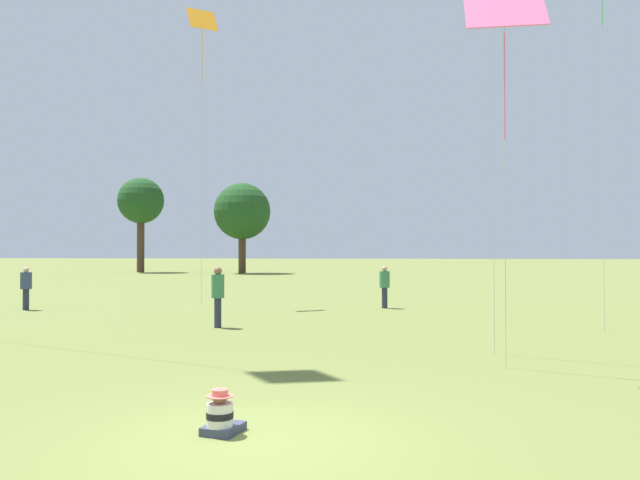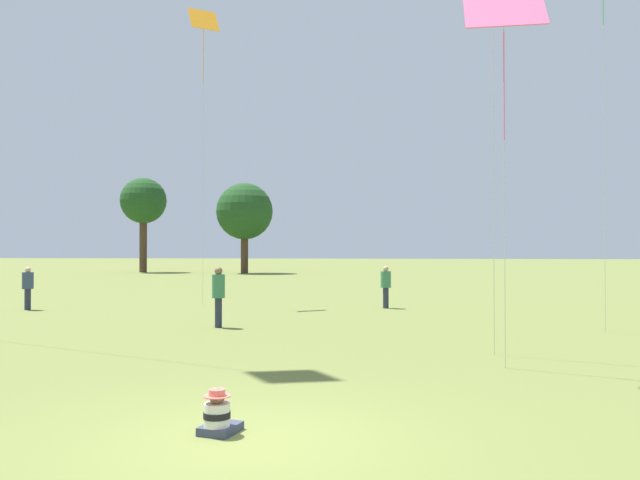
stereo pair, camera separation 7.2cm
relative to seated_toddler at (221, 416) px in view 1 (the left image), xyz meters
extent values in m
plane|color=olive|center=(0.46, -0.24, -0.22)|extent=(300.00, 300.00, 0.00)
cube|color=#383D56|center=(0.01, 0.06, -0.17)|extent=(0.49, 0.56, 0.10)
cylinder|color=silver|center=(-0.01, -0.02, 0.01)|extent=(0.37, 0.37, 0.27)
cylinder|color=black|center=(-0.01, -0.02, 0.01)|extent=(0.39, 0.39, 0.08)
sphere|color=brown|center=(-0.01, -0.02, 0.23)|extent=(0.19, 0.19, 0.19)
cylinder|color=#E0665B|center=(-0.01, -0.02, 0.24)|extent=(0.32, 0.32, 0.01)
cylinder|color=#E0665B|center=(-0.01, -0.02, 0.27)|extent=(0.19, 0.19, 0.09)
cylinder|color=#282D42|center=(-11.35, 14.11, 0.16)|extent=(0.30, 0.30, 0.77)
cylinder|color=#334260|center=(-11.35, 14.11, 0.85)|extent=(0.55, 0.55, 0.61)
sphere|color=#DBAD89|center=(-11.35, 14.11, 1.25)|extent=(0.21, 0.21, 0.21)
cylinder|color=#282D42|center=(1.68, 16.39, 0.17)|extent=(0.30, 0.30, 0.78)
cylinder|color=#387A51|center=(1.68, 16.39, 0.87)|extent=(0.55, 0.55, 0.62)
sphere|color=tan|center=(1.68, 16.39, 1.26)|extent=(0.21, 0.21, 0.21)
cylinder|color=#282D42|center=(-2.91, 9.91, 0.20)|extent=(0.21, 0.21, 0.84)
cylinder|color=#387A51|center=(-2.91, 9.91, 0.95)|extent=(0.38, 0.38, 0.67)
sphere|color=brown|center=(-2.91, 9.91, 1.38)|extent=(0.23, 0.23, 0.23)
cube|color=pink|center=(4.12, 4.69, 6.57)|extent=(1.49, 1.01, 1.14)
cylinder|color=pink|center=(4.12, 4.69, 5.05)|extent=(0.02, 0.02, 2.02)
cylinder|color=#BCB7A8|center=(4.12, 4.69, 3.18)|extent=(0.01, 0.01, 6.79)
cylinder|color=#BCB7A8|center=(7.64, 10.22, 4.96)|extent=(0.01, 0.01, 10.37)
cube|color=orange|center=(-5.64, 17.00, 11.30)|extent=(1.31, 1.19, 0.99)
cylinder|color=orange|center=(-5.64, 17.00, 9.81)|extent=(0.02, 0.02, 2.18)
cylinder|color=#BCB7A8|center=(-5.64, 17.00, 5.54)|extent=(0.01, 0.01, 11.52)
cylinder|color=#473323|center=(-22.72, 51.35, 2.69)|extent=(0.72, 0.72, 5.82)
sphere|color=#1E471E|center=(-22.72, 51.35, 6.84)|extent=(4.50, 4.50, 4.50)
cylinder|color=#473323|center=(-12.19, 50.03, 1.97)|extent=(0.69, 0.69, 4.39)
sphere|color=#1E471E|center=(-12.19, 50.03, 5.63)|extent=(5.32, 5.32, 5.32)
camera|label=1|loc=(2.06, -7.27, 1.98)|focal=35.00mm
camera|label=2|loc=(2.14, -7.26, 1.98)|focal=35.00mm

